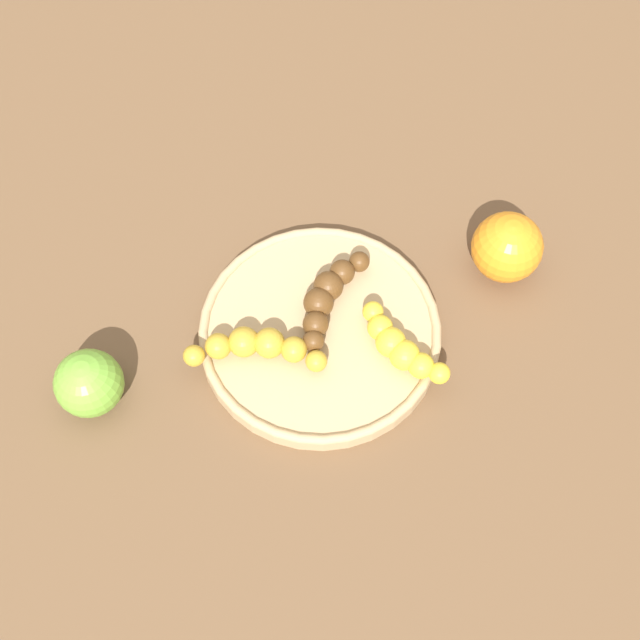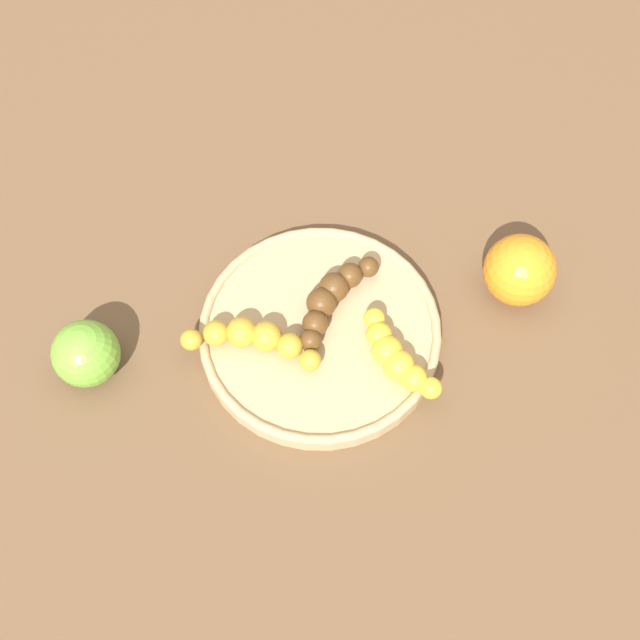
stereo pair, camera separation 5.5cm
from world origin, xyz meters
TOP-DOWN VIEW (x-y plane):
  - ground_plane at (0.00, 0.00)m, footprint 2.40×2.40m
  - fruit_bowl at (0.00, 0.00)m, footprint 0.25×0.25m
  - banana_overripe at (-0.02, -0.02)m, footprint 0.12×0.07m
  - banana_spotted at (0.07, -0.01)m, footprint 0.12×0.10m
  - banana_yellow at (-0.05, 0.07)m, footprint 0.04×0.11m
  - apple_green at (0.22, -0.08)m, footprint 0.07×0.07m
  - orange_fruit at (-0.21, 0.04)m, footprint 0.08×0.08m

SIDE VIEW (x-z plane):
  - ground_plane at x=0.00m, z-range 0.00..0.00m
  - fruit_bowl at x=0.00m, z-range 0.00..0.02m
  - apple_green at x=0.22m, z-range 0.00..0.07m
  - banana_yellow at x=-0.05m, z-range 0.02..0.05m
  - banana_spotted at x=0.07m, z-range 0.02..0.05m
  - banana_overripe at x=-0.02m, z-range 0.02..0.05m
  - orange_fruit at x=-0.21m, z-range 0.00..0.08m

